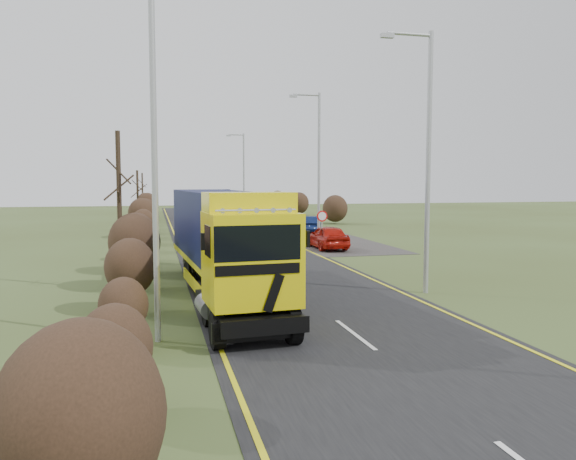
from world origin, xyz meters
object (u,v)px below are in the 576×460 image
(car_red_hatchback, at_px, (327,237))
(streetlight_near, at_px, (425,151))
(lorry, at_px, (224,236))
(car_blue_sedan, at_px, (311,224))
(speed_sign, at_px, (322,222))

(car_red_hatchback, height_order, streetlight_near, streetlight_near)
(lorry, relative_size, car_red_hatchback, 3.26)
(lorry, height_order, car_blue_sedan, lorry)
(streetlight_near, relative_size, speed_sign, 3.98)
(car_red_hatchback, height_order, speed_sign, speed_sign)
(lorry, distance_m, speed_sign, 14.35)
(lorry, height_order, car_red_hatchback, lorry)
(lorry, relative_size, speed_sign, 5.85)
(car_blue_sedan, bearing_deg, lorry, 80.21)
(lorry, xyz_separation_m, speed_sign, (7.41, 12.28, -0.52))
(lorry, height_order, streetlight_near, streetlight_near)
(car_blue_sedan, bearing_deg, speed_sign, 90.33)
(lorry, distance_m, car_blue_sedan, 26.03)
(speed_sign, bearing_deg, streetlight_near, -90.60)
(lorry, bearing_deg, streetlight_near, -12.15)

